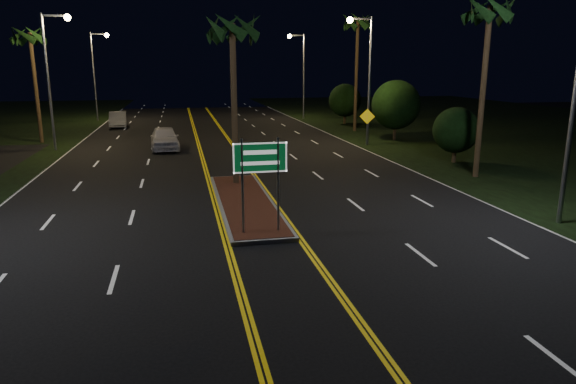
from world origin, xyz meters
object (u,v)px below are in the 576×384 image
object	(u,v)px
streetlight_left_mid	(53,66)
shrub_far	(345,100)
palm_right_near	(490,11)
car_far	(118,118)
streetlight_right_mid	(365,66)
warning_sign	(367,121)
palm_left_far	(30,36)
shrub_mid	(396,105)
palm_right_far	(358,24)
streetlight_right_far	(300,66)
streetlight_left_far	(97,66)
car_near	(164,136)
median_island	(245,202)
palm_median	(232,29)
shrub_near	(456,130)
streetlight_right_near	(569,65)
highway_sign	(260,167)

from	to	relation	value
streetlight_left_mid	shrub_far	bearing A→B (deg)	26.18
palm_right_near	car_far	distance (m)	35.29
streetlight_right_mid	warning_sign	xyz separation A→B (m)	(0.23, -0.21, -3.92)
shrub_far	warning_sign	distance (m)	14.53
streetlight_left_mid	palm_left_far	distance (m)	5.01
car_far	shrub_mid	bearing A→B (deg)	-35.89
palm_right_near	palm_right_far	distance (m)	20.02
streetlight_right_mid	streetlight_right_far	world-z (taller)	same
streetlight_left_far	streetlight_right_mid	xyz separation A→B (m)	(21.23, -22.00, 0.00)
car_near	warning_sign	size ratio (longest dim) A/B	2.09
median_island	shrub_far	xyz separation A→B (m)	(13.80, 29.00, 2.25)
shrub_mid	warning_sign	world-z (taller)	shrub_mid
warning_sign	streetlight_left_far	bearing A→B (deg)	158.90
streetlight_right_far	warning_sign	xyz separation A→B (m)	(0.23, -20.21, -3.92)
palm_median	warning_sign	bearing A→B (deg)	46.14
shrub_near	shrub_mid	bearing A→B (deg)	87.14
streetlight_right_near	shrub_mid	bearing A→B (deg)	81.25
streetlight_left_mid	palm_median	distance (m)	17.25
highway_sign	car_near	bearing A→B (deg)	100.23
streetlight_left_far	shrub_near	world-z (taller)	streetlight_left_far
median_island	streetlight_right_far	world-z (taller)	streetlight_right_far
shrub_near	palm_right_near	bearing A→B (deg)	-104.04
highway_sign	warning_sign	xyz separation A→B (m)	(10.85, 18.99, -0.67)
car_near	shrub_far	bearing A→B (deg)	33.94
streetlight_left_mid	highway_sign	bearing A→B (deg)	-63.41
highway_sign	streetlight_right_mid	distance (m)	22.18
palm_median	car_far	world-z (taller)	palm_median
highway_sign	car_near	world-z (taller)	highway_sign
streetlight_right_mid	shrub_mid	world-z (taller)	streetlight_right_mid
highway_sign	streetlight_right_near	bearing A→B (deg)	-4.29
shrub_mid	warning_sign	size ratio (longest dim) A/B	1.75
shrub_near	shrub_mid	world-z (taller)	shrub_mid
shrub_mid	warning_sign	distance (m)	3.98
shrub_near	shrub_far	size ratio (longest dim) A/B	0.83
median_island	streetlight_left_far	distance (m)	38.89
warning_sign	streetlight_left_mid	bearing A→B (deg)	-161.00
streetlight_right_far	palm_left_far	bearing A→B (deg)	-149.12
streetlight_right_far	palm_right_far	distance (m)	12.69
shrub_near	shrub_mid	xyz separation A→B (m)	(0.50, 10.00, 0.78)
car_near	median_island	bearing A→B (deg)	-80.56
streetlight_left_far	streetlight_right_far	xyz separation A→B (m)	(21.23, -2.00, 0.00)
palm_median	shrub_mid	distance (m)	19.97
highway_sign	streetlight_right_far	distance (m)	40.74
highway_sign	streetlight_right_mid	world-z (taller)	streetlight_right_mid
palm_median	shrub_far	size ratio (longest dim) A/B	2.10
palm_left_far	car_far	size ratio (longest dim) A/B	1.75
median_island	streetlight_left_far	size ratio (longest dim) A/B	1.14
streetlight_right_near	palm_right_near	bearing A→B (deg)	76.73
median_island	car_far	world-z (taller)	car_far
highway_sign	palm_left_far	xyz separation A→B (m)	(-12.80, 25.20, 5.34)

